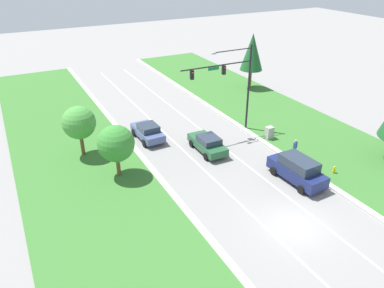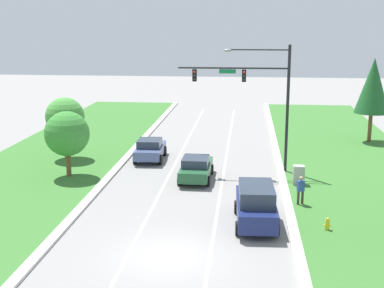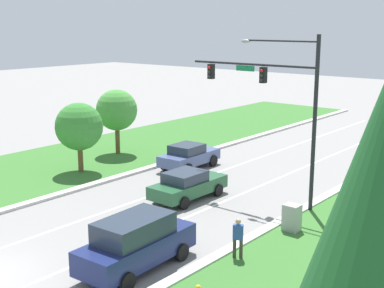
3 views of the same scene
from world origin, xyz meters
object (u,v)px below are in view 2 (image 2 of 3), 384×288
Objects in this scene: traffic_signal_mast at (258,89)px; oak_near_left_tree at (65,117)px; forest_sedan at (196,168)px; utility_cabinet at (299,176)px; navy_suv at (256,204)px; oak_far_left_tree at (67,134)px; conifer_far_right_tree at (373,86)px; pedestrian at (301,189)px; fire_hydrant at (327,225)px; slate_blue_sedan at (150,149)px.

traffic_signal_mast is 14.38m from oak_near_left_tree.
forest_sedan is 0.98× the size of oak_near_left_tree.
forest_sedan is 3.56× the size of utility_cabinet.
navy_suv is 14.26m from oak_far_left_tree.
traffic_signal_mast is 14.14m from conifer_far_right_tree.
utility_cabinet is at bearing -1.25° from oak_far_left_tree.
conifer_far_right_tree is (13.62, 12.60, 4.04)m from forest_sedan.
oak_near_left_tree is (-16.40, 8.91, 2.23)m from pedestrian.
fire_hydrant is 22.15m from conifer_far_right_tree.
utility_cabinet is (6.49, -0.59, -0.15)m from forest_sedan.
traffic_signal_mast is 12.84m from oak_far_left_tree.
traffic_signal_mast is at bearing -18.83° from slate_blue_sedan.
utility_cabinet is 15.57m from conifer_far_right_tree.
traffic_signal_mast is at bearing 107.67° from fire_hydrant.
fire_hydrant is at bearing -84.50° from utility_cabinet.
slate_blue_sedan reaches higher than fire_hydrant.
pedestrian is at bearing 104.67° from fire_hydrant.
oak_far_left_tree is at bearing 146.76° from navy_suv.
navy_suv is at bearing -30.83° from oak_far_left_tree.
traffic_signal_mast reaches higher than oak_far_left_tree.
fire_hydrant is (0.96, -3.68, -0.59)m from pedestrian.
traffic_signal_mast is at bearing 86.90° from navy_suv.
pedestrian is 18.79m from oak_near_left_tree.
slate_blue_sedan is 6.70m from oak_near_left_tree.
navy_suv is 3.97m from pedestrian.
fire_hydrant is (0.73, -7.53, -0.29)m from utility_cabinet.
oak_far_left_tree is (-12.26, -2.67, -2.75)m from traffic_signal_mast.
slate_blue_sedan is at bearing 152.64° from utility_cabinet.
navy_suv reaches higher than forest_sedan.
slate_blue_sedan is (-7.74, 2.37, -4.83)m from traffic_signal_mast.
pedestrian is at bearing -15.90° from oak_far_left_tree.
traffic_signal_mast reaches higher than utility_cabinet.
oak_far_left_tree is (-22.02, -12.87, -1.91)m from conifer_far_right_tree.
slate_blue_sedan is at bearing -155.89° from conifer_far_right_tree.
oak_near_left_tree is 0.65× the size of conifer_far_right_tree.
utility_cabinet is at bearing 65.94° from navy_suv.
navy_suv is (-0.12, -9.92, -4.61)m from traffic_signal_mast.
forest_sedan is 0.63× the size of conifer_far_right_tree.
fire_hydrant is 0.15× the size of oak_near_left_tree.
oak_near_left_tree is at bearing 157.03° from forest_sedan.
utility_cabinet is at bearing -48.75° from traffic_signal_mast.
traffic_signal_mast is 1.85× the size of oak_near_left_tree.
navy_suv is 1.11× the size of forest_sedan.
slate_blue_sedan is at bearing 162.99° from traffic_signal_mast.
forest_sedan reaches higher than fire_hydrant.
fire_hydrant is (3.47, -0.61, -0.71)m from navy_suv.
utility_cabinet is 0.75× the size of pedestrian.
pedestrian is 2.41× the size of fire_hydrant.
forest_sedan is at bearing 131.62° from fire_hydrant.
slate_blue_sedan is 11.67m from utility_cabinet.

